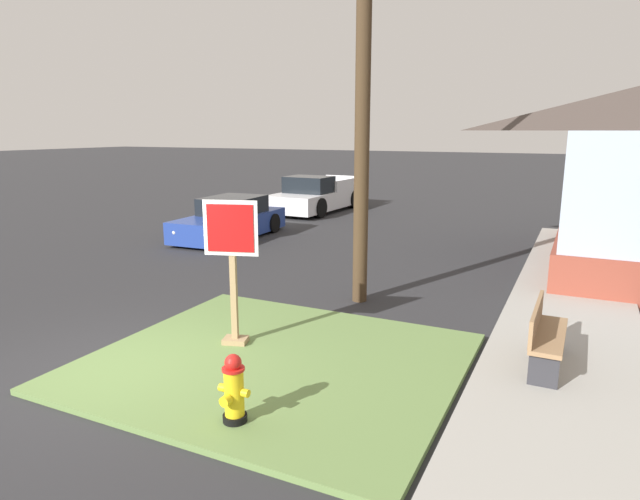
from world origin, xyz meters
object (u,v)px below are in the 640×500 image
(manhole_cover, at_px, (231,317))
(parked_sedan_blue, at_px, (231,220))
(stop_sign, at_px, (233,273))
(fire_hydrant, at_px, (234,390))
(street_bench, at_px, (544,333))
(utility_pole, at_px, (364,47))
(pickup_truck_white, at_px, (316,196))

(manhole_cover, bearing_deg, parked_sedan_blue, 124.80)
(parked_sedan_blue, bearing_deg, stop_sign, -54.76)
(fire_hydrant, xyz_separation_m, street_bench, (2.98, 3.02, 0.13))
(street_bench, distance_m, utility_pole, 5.74)
(parked_sedan_blue, xyz_separation_m, street_bench, (9.48, -6.24, 0.05))
(fire_hydrant, distance_m, stop_sign, 2.44)
(manhole_cover, height_order, utility_pole, utility_pole)
(parked_sedan_blue, relative_size, pickup_truck_white, 0.82)
(manhole_cover, bearing_deg, utility_pole, 48.88)
(street_bench, bearing_deg, pickup_truck_white, 127.55)
(fire_hydrant, distance_m, pickup_truck_white, 16.76)
(parked_sedan_blue, relative_size, utility_pole, 0.47)
(stop_sign, distance_m, manhole_cover, 1.85)
(stop_sign, bearing_deg, utility_pole, 74.87)
(fire_hydrant, relative_size, stop_sign, 0.36)
(fire_hydrant, relative_size, utility_pole, 0.09)
(manhole_cover, distance_m, pickup_truck_white, 13.15)
(parked_sedan_blue, bearing_deg, fire_hydrant, -54.94)
(pickup_truck_white, height_order, street_bench, pickup_truck_white)
(manhole_cover, xyz_separation_m, utility_pole, (1.69, 1.94, 4.71))
(fire_hydrant, xyz_separation_m, stop_sign, (-1.31, 1.92, 0.74))
(street_bench, bearing_deg, utility_pole, 150.52)
(stop_sign, xyz_separation_m, street_bench, (4.29, 1.10, -0.61))
(pickup_truck_white, bearing_deg, manhole_cover, -70.51)
(fire_hydrant, xyz_separation_m, pickup_truck_white, (-6.55, 15.42, 0.16))
(parked_sedan_blue, bearing_deg, street_bench, -33.37)
(fire_hydrant, distance_m, utility_pole, 6.57)
(fire_hydrant, height_order, manhole_cover, fire_hydrant)
(stop_sign, relative_size, street_bench, 1.44)
(stop_sign, relative_size, pickup_truck_white, 0.42)
(stop_sign, height_order, manhole_cover, stop_sign)
(manhole_cover, xyz_separation_m, parked_sedan_blue, (-4.33, 6.22, 0.53))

